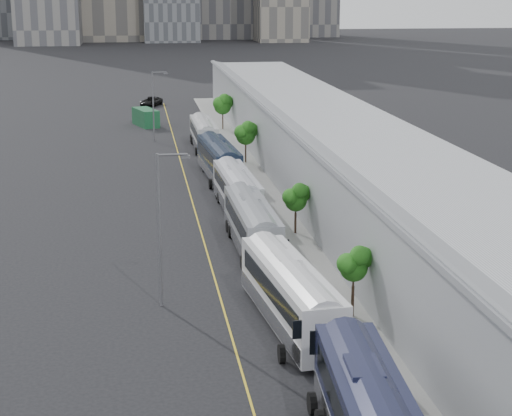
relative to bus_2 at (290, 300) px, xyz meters
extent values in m
cube|color=gray|center=(6.96, 21.01, -1.59)|extent=(10.00, 170.00, 0.12)
cube|color=gold|center=(-3.54, 21.01, -1.64)|extent=(0.12, 160.00, 0.02)
cube|color=gray|center=(10.96, 21.01, 1.75)|extent=(12.00, 160.00, 6.80)
cube|color=gray|center=(10.96, 21.01, 4.20)|extent=(12.45, 160.40, 2.57)
cube|color=gray|center=(5.06, 21.01, 5.35)|extent=(0.30, 160.00, 0.40)
cube|color=black|center=(0.49, -15.89, 1.00)|extent=(3.62, 12.30, 1.14)
cube|color=#161933|center=(0.49, -14.08, 2.23)|extent=(1.53, 2.42, 0.32)
cube|color=silver|center=(0.00, 0.03, 0.33)|extent=(3.99, 13.53, 3.23)
cube|color=black|center=(0.00, -0.18, 0.91)|extent=(3.89, 11.95, 1.10)
cube|color=silver|center=(0.00, 0.03, -0.70)|extent=(4.01, 13.27, 1.03)
cube|color=silver|center=(0.00, 1.56, 2.10)|extent=(1.55, 2.38, 0.31)
cube|color=gray|center=(-0.10, 15.50, 0.26)|extent=(2.78, 12.94, 3.13)
cube|color=black|center=(-0.10, 15.30, 0.83)|extent=(2.81, 11.39, 1.06)
cube|color=silver|center=(-0.10, 15.50, -0.74)|extent=(2.81, 12.68, 1.00)
cube|color=gray|center=(-0.10, 16.99, 1.98)|extent=(1.32, 2.20, 0.30)
cube|color=silver|center=(0.14, 26.77, 0.24)|extent=(2.95, 12.81, 3.08)
cube|color=black|center=(0.14, 26.57, 0.80)|extent=(2.97, 11.28, 1.05)
cube|color=silver|center=(0.14, 26.77, -0.75)|extent=(2.99, 12.55, 0.99)
cube|color=silver|center=(0.14, 28.24, 1.93)|extent=(1.34, 2.19, 0.29)
cube|color=#162032|center=(-0.08, 40.59, 0.31)|extent=(3.47, 13.32, 3.19)
cube|color=black|center=(-0.08, 40.39, 0.88)|extent=(3.43, 11.75, 1.09)
cube|color=silver|center=(-0.08, 40.59, -0.72)|extent=(3.49, 13.06, 1.02)
cube|color=#162032|center=(-0.08, 42.12, 2.06)|extent=(1.46, 2.31, 0.30)
cube|color=silver|center=(-0.22, 57.83, 0.18)|extent=(2.55, 12.32, 2.98)
cube|color=black|center=(-0.22, 57.64, 0.71)|extent=(2.60, 10.84, 1.01)
cube|color=silver|center=(-0.22, 57.83, -0.78)|extent=(2.59, 12.07, 0.95)
cube|color=silver|center=(-0.22, 59.25, 1.81)|extent=(1.24, 2.09, 0.28)
cylinder|color=black|center=(3.92, 0.85, 0.07)|extent=(0.18, 0.18, 3.44)
sphere|color=#225D15|center=(3.92, 0.85, 1.76)|extent=(1.68, 1.68, 1.68)
cylinder|color=black|center=(3.87, 18.89, -0.12)|extent=(0.18, 0.18, 3.06)
sphere|color=#225D15|center=(3.87, 18.89, 1.43)|extent=(1.77, 1.77, 1.77)
cylinder|color=black|center=(3.65, 47.81, 0.11)|extent=(0.18, 0.18, 3.51)
sphere|color=#225D15|center=(3.65, 47.81, 1.91)|extent=(2.21, 2.21, 2.21)
cylinder|color=black|center=(3.56, 71.51, 0.18)|extent=(0.18, 0.18, 3.66)
sphere|color=#225D15|center=(3.56, 71.51, 2.07)|extent=(2.40, 2.40, 2.40)
cylinder|color=#59595E|center=(-7.29, 4.50, 3.15)|extent=(0.18, 0.18, 9.60)
cylinder|color=#59595E|center=(-6.39, 4.50, 7.85)|extent=(1.80, 0.14, 0.14)
cube|color=#59595E|center=(-5.59, 4.50, 7.70)|extent=(0.50, 0.22, 0.18)
cylinder|color=#59595E|center=(-6.14, 63.53, 2.81)|extent=(0.18, 0.18, 8.91)
cylinder|color=#59595E|center=(-5.24, 63.53, 7.16)|extent=(1.80, 0.14, 0.14)
cube|color=#59595E|center=(-4.44, 63.53, 7.01)|extent=(0.50, 0.22, 0.18)
cube|color=#164A2A|center=(-6.97, 76.59, -0.43)|extent=(3.91, 6.33, 2.42)
imported|color=black|center=(-5.72, 97.97, -0.89)|extent=(4.27, 5.98, 1.51)
camera|label=1|loc=(-8.52, -45.63, 17.43)|focal=60.00mm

